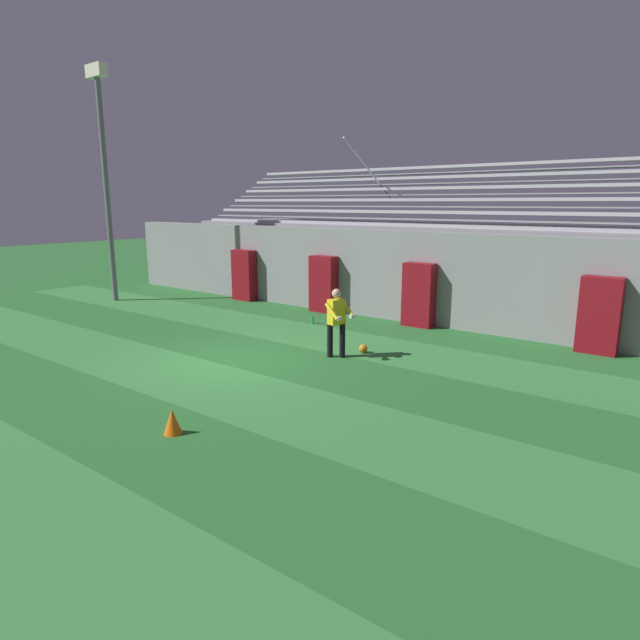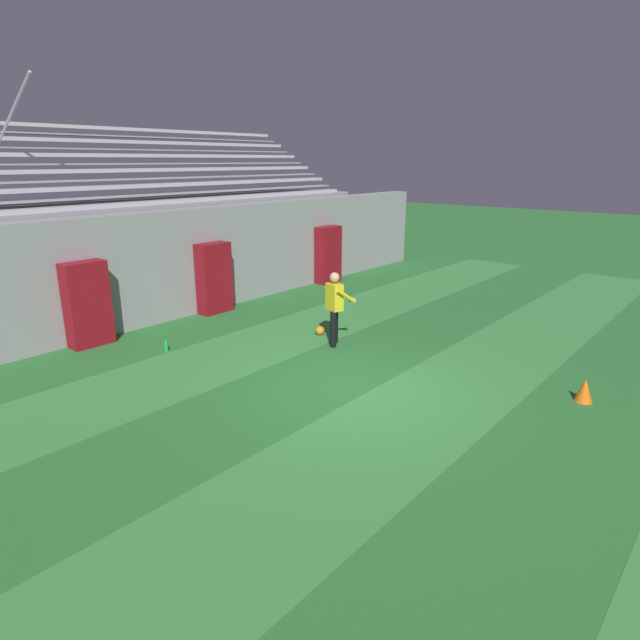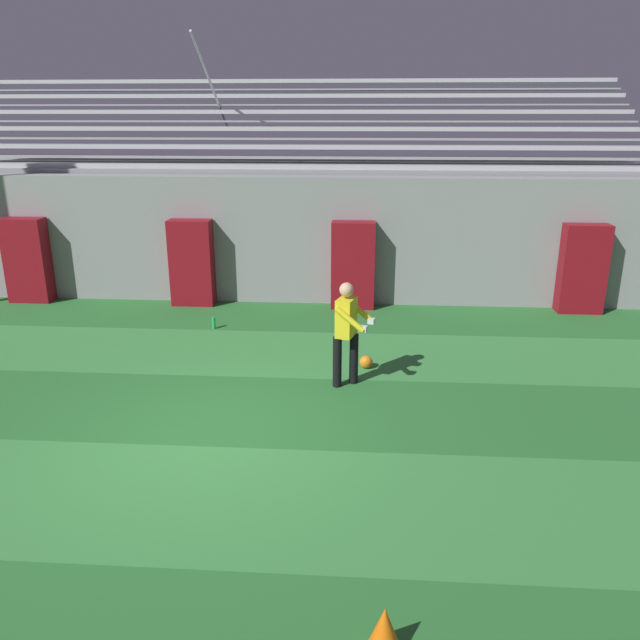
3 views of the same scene
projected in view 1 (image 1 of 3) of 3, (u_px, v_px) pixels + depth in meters
ground_plane at (232, 361)px, 12.61m from camera, size 80.00×80.00×0.00m
turf_stripe_mid at (182, 377)px, 11.47m from camera, size 28.00×2.27×0.01m
turf_stripe_far at (312, 336)px, 14.99m from camera, size 28.00×2.27×0.01m
back_wall at (377, 274)px, 17.36m from camera, size 24.00×0.60×2.80m
padding_pillar_gate_left at (323, 284)px, 18.08m from camera, size 0.94×0.44×1.91m
padding_pillar_gate_right at (419, 295)px, 15.97m from camera, size 0.94×0.44×1.91m
padding_pillar_far_left at (244, 275)px, 20.32m from camera, size 0.94×0.44×1.91m
padding_pillar_far_right at (599, 315)px, 13.07m from camera, size 0.94×0.44×1.91m
bleacher_stand at (416, 263)px, 19.43m from camera, size 18.00×4.75×5.83m
floodlight_pole at (104, 157)px, 19.29m from camera, size 0.90×0.36×8.38m
goalkeeper at (337, 319)px, 12.71m from camera, size 0.67×0.69×1.67m
soccer_ball at (363, 349)px, 13.25m from camera, size 0.22×0.22×0.22m
traffic_cone at (172, 421)px, 8.60m from camera, size 0.30×0.30×0.42m
water_bottle at (313, 320)px, 16.48m from camera, size 0.07×0.07×0.24m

